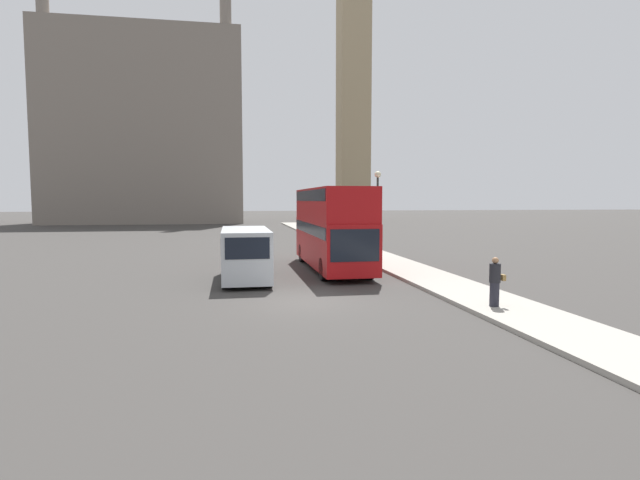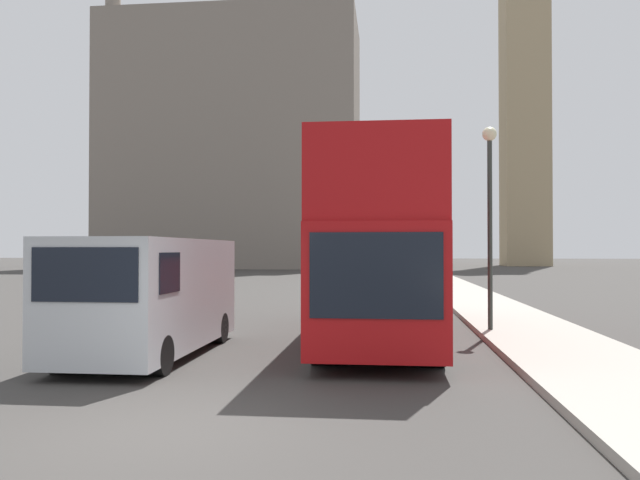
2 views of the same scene
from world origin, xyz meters
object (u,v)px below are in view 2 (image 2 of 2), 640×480
object	(u,v)px
street_lamp	(490,194)
red_double_decker_bus	(380,240)
white_van	(149,294)
clock_tower	(524,22)

from	to	relation	value
street_lamp	red_double_decker_bus	bearing A→B (deg)	-161.59
white_van	street_lamp	bearing A→B (deg)	28.31
clock_tower	street_lamp	distance (m)	77.68
clock_tower	white_van	xyz separation A→B (m)	(-23.21, -74.08, -31.73)
red_double_decker_bus	white_van	world-z (taller)	red_double_decker_bus
clock_tower	white_van	bearing A→B (deg)	-107.40
white_van	red_double_decker_bus	bearing A→B (deg)	33.52
white_van	clock_tower	bearing A→B (deg)	72.60
red_double_decker_bus	white_van	bearing A→B (deg)	-146.48
clock_tower	red_double_decker_bus	xyz separation A→B (m)	(-18.62, -71.04, -30.61)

